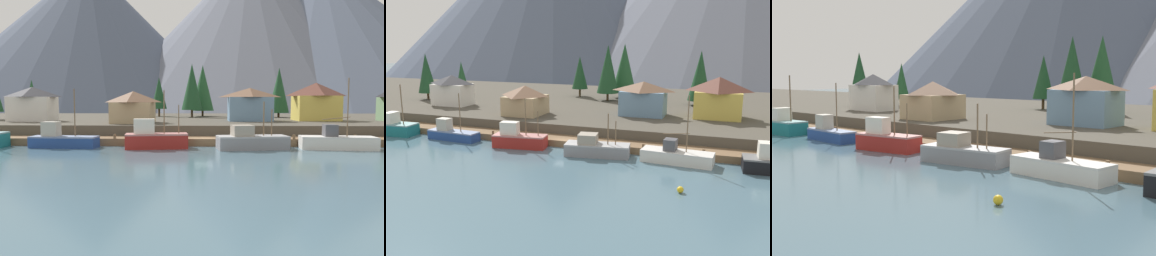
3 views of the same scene
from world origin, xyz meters
The scene contains 19 objects.
ground_plane centered at (0.00, 20.00, -0.50)m, with size 400.00×400.00×1.00m, color #476675.
dock centered at (0.00, 1.99, 0.50)m, with size 80.00×4.00×1.60m.
shoreline_bank centered at (0.00, 32.00, 1.25)m, with size 400.00×56.00×2.50m, color #4C473D.
fishing_boat_teal centered at (-29.39, -1.90, 1.29)m, with size 6.52×3.47×8.53m.
fishing_boat_blue centered at (-18.43, -1.59, 1.03)m, with size 8.85×2.98×7.60m.
fishing_boat_red centered at (-6.23, -2.05, 1.26)m, with size 8.14×3.74×7.40m.
fishing_boat_grey centered at (5.93, -2.34, 1.08)m, with size 9.14×4.29×5.97m.
fishing_boat_white centered at (16.76, -1.98, 0.95)m, with size 9.32×3.68×8.91m.
house_tan centered at (-11.54, 10.52, 5.16)m, with size 6.72×6.98×5.20m.
house_yellow centered at (20.98, 19.08, 6.09)m, with size 8.04×6.39×7.03m.
house_white centered at (-30.70, 15.07, 5.64)m, with size 7.79×5.07×6.15m.
house_blue centered at (8.44, 17.07, 5.56)m, with size 8.12×5.53×6.00m.
conifer_near_left centered at (-41.28, 20.05, 8.40)m, with size 3.98×3.98×10.28m.
conifer_near_right centered at (-2.58, 32.43, 9.41)m, with size 4.81×4.81×12.14m.
conifer_mid_left centered at (16.97, 31.89, 8.59)m, with size 4.60×4.60×11.14m.
conifer_mid_right centered at (-0.15, 37.64, 9.38)m, with size 5.46×5.46×12.39m.
conifer_back_left centered at (-10.66, 36.58, 8.12)m, with size 3.76×3.76×9.43m.
conifer_back_right centered at (-36.65, 26.54, 7.27)m, with size 3.00×3.00×8.25m.
channel_buoy centered at (18.48, -12.60, 0.35)m, with size 0.70×0.70×0.70m, color gold.
Camera 2 is at (22.33, -53.62, 15.55)m, focal length 37.86 mm.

